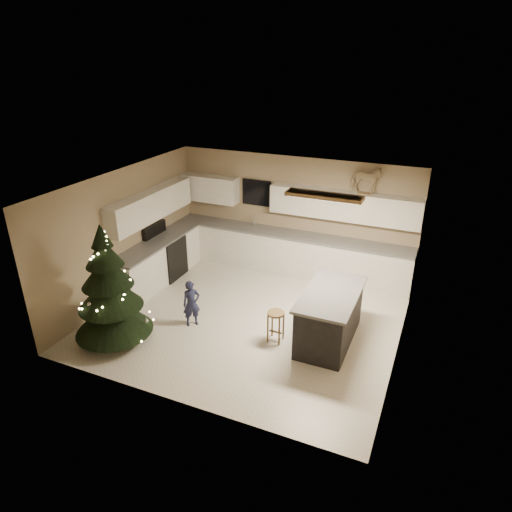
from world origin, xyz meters
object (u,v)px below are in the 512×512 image
toddler (191,304)px  rocking_horse (366,180)px  christmas_tree (110,295)px  island (329,317)px  bar_stool (276,319)px

toddler → rocking_horse: bearing=5.7°
christmas_tree → toddler: bearing=44.7°
toddler → island: bearing=-33.2°
rocking_horse → bar_stool: bearing=165.4°
christmas_tree → island: bearing=23.4°
island → toddler: (-2.45, -0.51, -0.04)m
christmas_tree → rocking_horse: 5.38m
island → rocking_horse: 3.04m
bar_stool → rocking_horse: rocking_horse is taller
island → bar_stool: island is taller
island → bar_stool: (-0.85, -0.38, -0.05)m
bar_stool → toddler: size_ratio=0.65×
island → toddler: 2.51m
island → toddler: size_ratio=1.92×
christmas_tree → rocking_horse: (3.40, 3.92, 1.40)m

